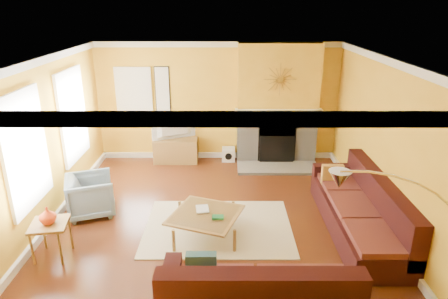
{
  "coord_description": "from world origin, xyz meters",
  "views": [
    {
      "loc": [
        0.16,
        -5.96,
        3.49
      ],
      "look_at": [
        0.15,
        0.4,
        1.15
      ],
      "focal_mm": 32.0,
      "sensor_mm": 36.0,
      "label": 1
    }
  ],
  "objects_px": {
    "coffee_table": "(205,224)",
    "armchair": "(91,195)",
    "side_table": "(52,240)",
    "sectional_sofa": "(288,221)",
    "arc_lamp": "(400,274)",
    "media_console": "(176,151)"
  },
  "relations": [
    {
      "from": "coffee_table",
      "to": "armchair",
      "type": "xyz_separation_m",
      "value": [
        -2.02,
        0.7,
        0.16
      ]
    },
    {
      "from": "coffee_table",
      "to": "side_table",
      "type": "xyz_separation_m",
      "value": [
        -2.2,
        -0.56,
        0.08
      ]
    },
    {
      "from": "sectional_sofa",
      "to": "armchair",
      "type": "relative_size",
      "value": 4.91
    },
    {
      "from": "armchair",
      "to": "arc_lamp",
      "type": "distance_m",
      "value": 5.08
    },
    {
      "from": "sectional_sofa",
      "to": "side_table",
      "type": "distance_m",
      "value": 3.45
    },
    {
      "from": "arc_lamp",
      "to": "media_console",
      "type": "bearing_deg",
      "value": 117.04
    },
    {
      "from": "coffee_table",
      "to": "side_table",
      "type": "relative_size",
      "value": 1.82
    },
    {
      "from": "coffee_table",
      "to": "armchair",
      "type": "distance_m",
      "value": 2.15
    },
    {
      "from": "media_console",
      "to": "armchair",
      "type": "bearing_deg",
      "value": -116.05
    },
    {
      "from": "armchair",
      "to": "arc_lamp",
      "type": "bearing_deg",
      "value": -146.83
    },
    {
      "from": "arc_lamp",
      "to": "side_table",
      "type": "bearing_deg",
      "value": 156.82
    },
    {
      "from": "sectional_sofa",
      "to": "arc_lamp",
      "type": "xyz_separation_m",
      "value": [
        0.74,
        -2.01,
        0.61
      ]
    },
    {
      "from": "coffee_table",
      "to": "media_console",
      "type": "distance_m",
      "value": 3.26
    },
    {
      "from": "coffee_table",
      "to": "media_console",
      "type": "bearing_deg",
      "value": 104.71
    },
    {
      "from": "arc_lamp",
      "to": "sectional_sofa",
      "type": "bearing_deg",
      "value": 110.25
    },
    {
      "from": "sectional_sofa",
      "to": "coffee_table",
      "type": "height_order",
      "value": "sectional_sofa"
    },
    {
      "from": "media_console",
      "to": "armchair",
      "type": "distance_m",
      "value": 2.72
    },
    {
      "from": "media_console",
      "to": "arc_lamp",
      "type": "bearing_deg",
      "value": -62.96
    },
    {
      "from": "media_console",
      "to": "sectional_sofa",
      "type": "bearing_deg",
      "value": -59.37
    },
    {
      "from": "media_console",
      "to": "side_table",
      "type": "height_order",
      "value": "same"
    },
    {
      "from": "media_console",
      "to": "side_table",
      "type": "distance_m",
      "value": 3.95
    },
    {
      "from": "sectional_sofa",
      "to": "arc_lamp",
      "type": "relative_size",
      "value": 1.8
    }
  ]
}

